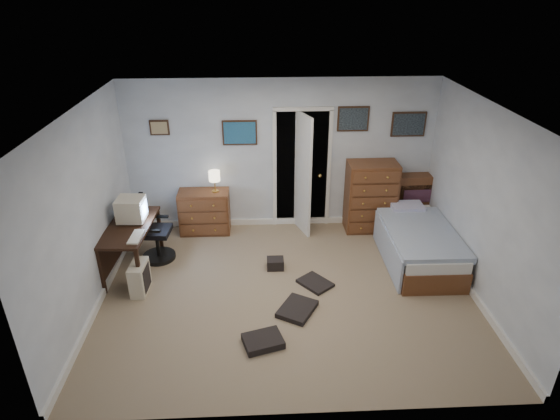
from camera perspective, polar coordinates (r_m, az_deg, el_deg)
The scene contains 15 objects.
floor at distance 6.49m, azimuth 0.94°, elevation -9.98°, with size 5.00×4.00×0.02m, color gray.
computer_desk at distance 7.01m, azimuth -18.42°, elevation -3.02°, with size 0.65×1.29×0.73m.
crt_monitor at distance 6.95m, azimuth -17.67°, elevation 0.08°, with size 0.39×0.37×0.35m.
keyboard at distance 6.55m, azimuth -17.13°, elevation -3.14°, with size 0.15×0.39×0.02m, color beige.
pc_tower at distance 6.65m, azimuth -16.74°, elevation -7.91°, with size 0.22×0.42×0.44m.
office_chair at distance 7.25m, azimuth -15.27°, elevation -3.01°, with size 0.53×0.53×1.02m.
media_stack at distance 8.38m, azimuth -16.04°, elevation 0.84°, with size 0.15×0.15×0.74m, color maroon.
low_dresser at distance 7.86m, azimuth -9.17°, elevation -0.21°, with size 0.82×0.41×0.73m, color brown.
table_lamp at distance 7.59m, azimuth -8.01°, elevation 4.05°, with size 0.18×0.18×0.36m.
doorway at distance 8.04m, azimuth 2.46°, elevation 5.69°, with size 0.96×1.12×2.05m.
tall_dresser at distance 7.90m, azimuth 10.98°, elevation 1.61°, with size 0.81×0.47×1.19m, color brown.
headboard_bookcase at distance 8.32m, azimuth 17.16°, elevation 1.35°, with size 1.02×0.29×0.92m.
bed at distance 7.31m, azimuth 16.36°, elevation -3.92°, with size 1.00×1.84×0.60m.
wall_posters at distance 7.55m, azimuth 4.47°, elevation 10.21°, with size 4.38×0.04×0.60m.
floor_clutter at distance 6.20m, azimuth 0.69°, elevation -11.40°, with size 1.28×1.92×0.16m.
Camera 1 is at (-0.35, -5.22, 3.84)m, focal length 30.00 mm.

